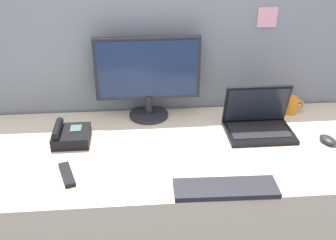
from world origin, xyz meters
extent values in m
cube|color=beige|center=(0.00, 0.00, 0.37)|extent=(2.07, 0.83, 0.73)
cube|color=gray|center=(0.00, 0.45, 0.70)|extent=(2.41, 0.06, 1.40)
cube|color=#66ADD1|center=(0.15, 0.42, 1.07)|extent=(0.11, 0.01, 0.11)
cube|color=pink|center=(0.55, 0.42, 1.23)|extent=(0.10, 0.01, 0.10)
cylinder|color=#232328|center=(-0.08, 0.33, 0.74)|extent=(0.21, 0.21, 0.02)
cylinder|color=#232328|center=(-0.08, 0.33, 0.80)|extent=(0.04, 0.04, 0.10)
cube|color=#232328|center=(-0.08, 0.34, 1.00)|extent=(0.55, 0.03, 0.33)
cube|color=#19284C|center=(-0.08, 0.33, 1.00)|extent=(0.52, 0.01, 0.30)
cube|color=black|center=(0.46, 0.09, 0.74)|extent=(0.33, 0.24, 0.02)
cube|color=black|center=(0.46, 0.10, 0.75)|extent=(0.29, 0.17, 0.00)
cube|color=black|center=(0.46, 0.17, 0.86)|extent=(0.33, 0.07, 0.22)
cube|color=black|center=(0.46, 0.17, 0.86)|extent=(0.30, 0.06, 0.20)
cube|color=black|center=(-0.46, 0.10, 0.76)|extent=(0.17, 0.18, 0.06)
cube|color=#4C6B5B|center=(-0.44, 0.12, 0.79)|extent=(0.05, 0.06, 0.01)
cylinder|color=black|center=(-0.52, 0.10, 0.81)|extent=(0.04, 0.16, 0.04)
cube|color=#232328|center=(0.20, -0.35, 0.74)|extent=(0.42, 0.14, 0.02)
ellipsoid|color=#232328|center=(0.76, -0.02, 0.75)|extent=(0.09, 0.11, 0.03)
cube|color=black|center=(-0.45, -0.20, 0.74)|extent=(0.09, 0.18, 0.02)
cylinder|color=orange|center=(0.69, 0.31, 0.78)|extent=(0.08, 0.08, 0.09)
torus|color=orange|center=(0.75, 0.31, 0.78)|extent=(0.05, 0.01, 0.05)
camera|label=1|loc=(-0.15, -1.67, 1.76)|focal=44.48mm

